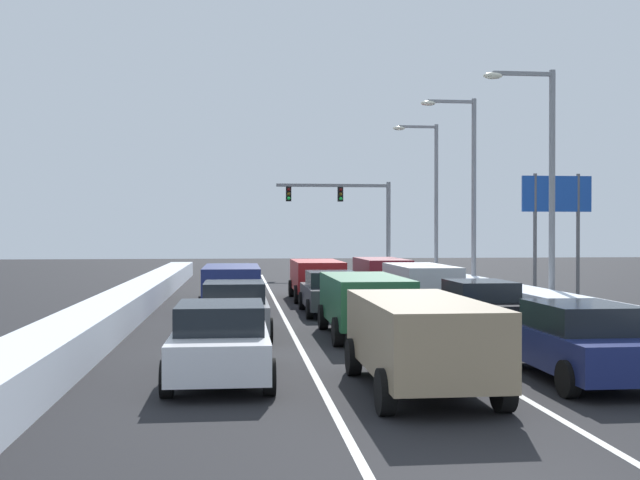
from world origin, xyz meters
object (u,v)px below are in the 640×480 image
at_px(sedan_white_left_lane_nearest, 221,341).
at_px(suv_silver_right_lane_third, 421,283).
at_px(street_lamp_right_mid, 467,179).
at_px(sedan_black_right_lane_second, 479,307).
at_px(suv_navy_left_lane_third, 232,284).
at_px(traffic_light_gantry, 353,208).
at_px(sedan_charcoal_center_lane_third, 331,292).
at_px(suv_maroon_right_lane_fourth, 381,273).
at_px(street_lamp_right_far, 431,189).
at_px(sedan_navy_right_lane_nearest, 579,341).
at_px(street_lamp_right_near, 543,169).
at_px(suv_green_center_lane_second, 364,300).
at_px(sedan_black_left_lane_fourth, 230,281).
at_px(roadside_sign_right, 557,207).
at_px(suv_tan_center_lane_nearest, 420,335).
at_px(sedan_gray_left_lane_second, 234,308).
at_px(suv_red_center_lane_fourth, 317,276).

bearing_deg(sedan_white_left_lane_nearest, suv_silver_right_lane_third, 60.98).
bearing_deg(street_lamp_right_mid, sedan_black_right_lane_second, -105.62).
relative_size(suv_navy_left_lane_third, traffic_light_gantry, 0.65).
distance_m(sedan_charcoal_center_lane_third, suv_navy_left_lane_third, 3.58).
relative_size(suv_silver_right_lane_third, suv_maroon_right_lane_fourth, 1.00).
bearing_deg(suv_navy_left_lane_third, traffic_light_gantry, 70.74).
relative_size(suv_maroon_right_lane_fourth, street_lamp_right_far, 0.54).
xyz_separation_m(suv_navy_left_lane_third, street_lamp_right_far, (11.30, 15.83, 4.37)).
distance_m(sedan_navy_right_lane_nearest, street_lamp_right_mid, 21.55).
bearing_deg(sedan_black_right_lane_second, street_lamp_right_near, 52.67).
distance_m(suv_green_center_lane_second, street_lamp_right_near, 10.19).
bearing_deg(street_lamp_right_near, sedan_black_left_lane_fourth, 148.28).
bearing_deg(roadside_sign_right, street_lamp_right_mid, 150.14).
bearing_deg(sedan_black_left_lane_fourth, street_lamp_right_near, -31.72).
bearing_deg(sedan_black_left_lane_fourth, sedan_navy_right_lane_nearest, -70.03).
bearing_deg(suv_silver_right_lane_third, suv_tan_center_lane_nearest, -103.63).
bearing_deg(sedan_charcoal_center_lane_third, traffic_light_gantry, 79.48).
relative_size(sedan_black_left_lane_fourth, roadside_sign_right, 0.82).
distance_m(suv_maroon_right_lane_fourth, roadside_sign_right, 8.37).
relative_size(suv_maroon_right_lane_fourth, sedan_gray_left_lane_second, 1.09).
relative_size(sedan_navy_right_lane_nearest, street_lamp_right_near, 0.52).
bearing_deg(roadside_sign_right, sedan_gray_left_lane_second, -141.04).
relative_size(street_lamp_right_mid, roadside_sign_right, 1.66).
relative_size(suv_red_center_lane_fourth, street_lamp_right_far, 0.54).
height_order(street_lamp_right_near, street_lamp_right_far, street_lamp_right_far).
xyz_separation_m(suv_silver_right_lane_third, sedan_charcoal_center_lane_third, (-3.46, -0.94, -0.25)).
distance_m(sedan_navy_right_lane_nearest, sedan_white_left_lane_nearest, 6.97).
relative_size(suv_navy_left_lane_third, street_lamp_right_mid, 0.54).
height_order(suv_tan_center_lane_nearest, suv_red_center_lane_fourth, same).
distance_m(sedan_navy_right_lane_nearest, suv_navy_left_lane_third, 14.94).
xyz_separation_m(suv_maroon_right_lane_fourth, suv_green_center_lane_second, (-3.09, -13.92, 0.00)).
height_order(suv_maroon_right_lane_fourth, suv_green_center_lane_second, same).
relative_size(sedan_navy_right_lane_nearest, suv_red_center_lane_fourth, 0.92).
xyz_separation_m(suv_red_center_lane_fourth, suv_navy_left_lane_third, (-3.56, -4.94, 0.00)).
xyz_separation_m(traffic_light_gantry, street_lamp_right_mid, (3.14, -14.80, 0.90)).
distance_m(sedan_black_right_lane_second, street_lamp_right_mid, 15.06).
bearing_deg(suv_red_center_lane_fourth, sedan_black_left_lane_fourth, 166.27).
bearing_deg(traffic_light_gantry, sedan_white_left_lane_nearest, -102.73).
height_order(suv_silver_right_lane_third, suv_navy_left_lane_third, same).
relative_size(suv_green_center_lane_second, street_lamp_right_near, 0.56).
xyz_separation_m(street_lamp_right_near, street_lamp_right_far, (0.21, 16.92, 0.23)).
bearing_deg(sedan_gray_left_lane_second, traffic_light_gantry, 74.97).
bearing_deg(suv_navy_left_lane_third, suv_maroon_right_lane_fourth, 46.59).
xyz_separation_m(suv_tan_center_lane_nearest, street_lamp_right_mid, (7.38, 21.37, 4.38)).
bearing_deg(roadside_sign_right, traffic_light_gantry, 111.57).
bearing_deg(traffic_light_gantry, sedan_gray_left_lane_second, -105.03).
xyz_separation_m(street_lamp_right_far, roadside_sign_right, (3.08, -10.47, -1.37)).
bearing_deg(suv_maroon_right_lane_fourth, traffic_light_gantry, 86.35).
distance_m(sedan_black_right_lane_second, sedan_white_left_lane_nearest, 9.38).
distance_m(suv_silver_right_lane_third, sedan_white_left_lane_nearest, 14.50).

